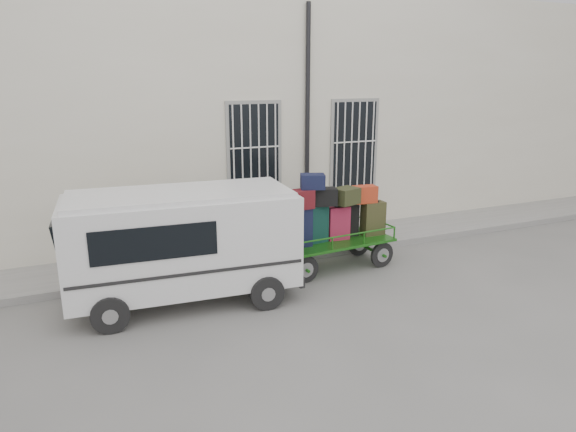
# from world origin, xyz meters

# --- Properties ---
(ground) EXTENTS (80.00, 80.00, 0.00)m
(ground) POSITION_xyz_m (0.00, 0.00, 0.00)
(ground) COLOR slate
(ground) RESTS_ON ground
(building) EXTENTS (24.00, 5.15, 6.00)m
(building) POSITION_xyz_m (0.00, 5.50, 3.00)
(building) COLOR beige
(building) RESTS_ON ground
(sidewalk) EXTENTS (24.00, 1.70, 0.15)m
(sidewalk) POSITION_xyz_m (0.00, 2.20, 0.07)
(sidewalk) COLOR gray
(sidewalk) RESTS_ON ground
(luggage_cart) EXTENTS (2.89, 1.27, 2.09)m
(luggage_cart) POSITION_xyz_m (0.48, 0.72, 1.04)
(luggage_cart) COLOR black
(luggage_cart) RESTS_ON ground
(van) EXTENTS (4.16, 2.08, 2.03)m
(van) POSITION_xyz_m (-2.73, 0.35, 1.17)
(van) COLOR silver
(van) RESTS_ON ground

